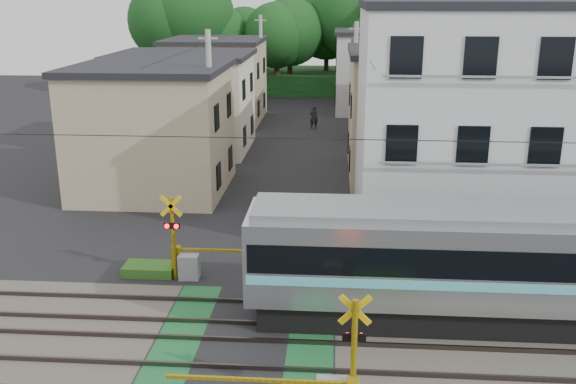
# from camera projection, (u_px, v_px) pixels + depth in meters

# --- Properties ---
(ground) EXTENTS (120.00, 120.00, 0.00)m
(ground) POSITION_uv_depth(u_px,v_px,m) (247.00, 333.00, 18.83)
(ground) COLOR black
(track_bed) EXTENTS (120.00, 120.00, 0.14)m
(track_bed) POSITION_uv_depth(u_px,v_px,m) (247.00, 332.00, 18.82)
(track_bed) COLOR #47423A
(track_bed) RESTS_ON ground
(crossing_signal_far) EXTENTS (4.74, 0.65, 3.09)m
(crossing_signal_far) POSITION_uv_depth(u_px,v_px,m) (187.00, 259.00, 22.28)
(crossing_signal_far) COLOR yellow
(crossing_signal_far) RESTS_ON ground
(apartment_block) EXTENTS (10.20, 8.36, 9.30)m
(apartment_block) POSITION_uv_depth(u_px,v_px,m) (485.00, 120.00, 25.91)
(apartment_block) COLOR silver
(apartment_block) RESTS_ON ground
(houses_row) EXTENTS (22.07, 31.35, 6.80)m
(houses_row) POSITION_uv_depth(u_px,v_px,m) (302.00, 93.00, 42.55)
(houses_row) COLOR tan
(houses_row) RESTS_ON ground
(tree_hill) EXTENTS (40.00, 13.92, 11.79)m
(tree_hill) POSITION_uv_depth(u_px,v_px,m) (316.00, 32.00, 62.52)
(tree_hill) COLOR #164417
(tree_hill) RESTS_ON ground
(catenary) EXTENTS (60.00, 5.04, 7.00)m
(catenary) POSITION_uv_depth(u_px,v_px,m) (464.00, 219.00, 17.35)
(catenary) COLOR #2D2D33
(catenary) RESTS_ON ground
(utility_poles) EXTENTS (7.90, 42.00, 8.00)m
(utility_poles) POSITION_uv_depth(u_px,v_px,m) (279.00, 86.00, 39.62)
(utility_poles) COLOR #A5A5A0
(utility_poles) RESTS_ON ground
(pedestrian) EXTENTS (0.65, 0.45, 1.71)m
(pedestrian) POSITION_uv_depth(u_px,v_px,m) (314.00, 117.00, 47.16)
(pedestrian) COLOR black
(pedestrian) RESTS_ON ground
(weed_patches) EXTENTS (10.25, 8.80, 0.40)m
(weed_patches) POSITION_uv_depth(u_px,v_px,m) (306.00, 331.00, 18.57)
(weed_patches) COLOR #2D5E1E
(weed_patches) RESTS_ON ground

